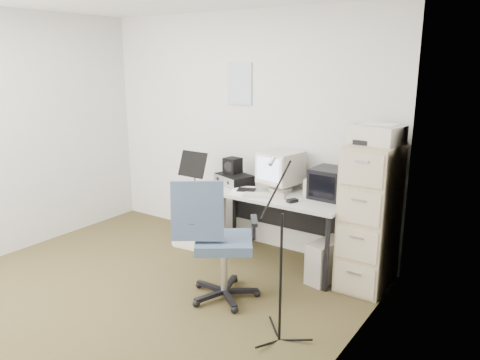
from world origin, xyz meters
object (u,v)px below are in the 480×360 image
Objects in this scene: side_cart at (200,220)px; office_chair at (224,240)px; filing_cabinet at (370,217)px; desk at (274,227)px.

office_chair is at bearing -48.02° from side_cart.
side_cart is at bearing 103.77° from office_chair.
office_chair is at bearing -135.02° from filing_cabinet.
desk is 0.90m from side_cart.
filing_cabinet is 1.32m from office_chair.
filing_cabinet is 0.99m from desk.
office_chair is (0.02, -0.90, 0.16)m from desk.
side_cart is (-1.84, -0.12, -0.36)m from filing_cabinet.
side_cart is at bearing -176.23° from filing_cabinet.
filing_cabinet is 0.87× the size of desk.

